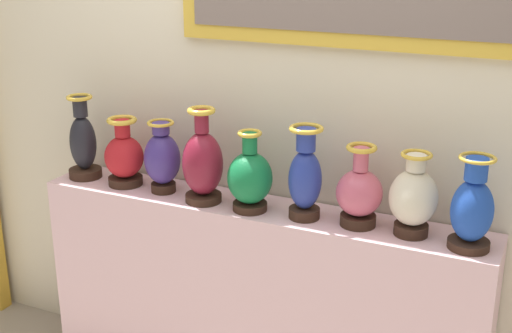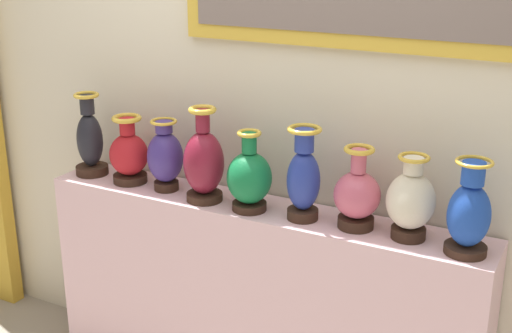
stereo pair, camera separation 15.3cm
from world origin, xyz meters
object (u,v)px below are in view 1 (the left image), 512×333
(vase_rose, at_px, (359,193))
(vase_crimson, at_px, (124,156))
(vase_indigo, at_px, (162,159))
(vase_burgundy, at_px, (203,163))
(vase_onyx, at_px, (83,144))
(vase_cobalt, at_px, (305,177))
(vase_sapphire, at_px, (472,209))
(vase_emerald, at_px, (250,178))
(vase_ivory, at_px, (413,198))

(vase_rose, bearing_deg, vase_crimson, -179.85)
(vase_indigo, relative_size, vase_burgundy, 0.78)
(vase_crimson, bearing_deg, vase_rose, 0.15)
(vase_onyx, relative_size, vase_cobalt, 1.02)
(vase_indigo, height_order, vase_cobalt, vase_cobalt)
(vase_indigo, xyz_separation_m, vase_sapphire, (1.34, -0.02, -0.00))
(vase_crimson, relative_size, vase_rose, 0.96)
(vase_burgundy, xyz_separation_m, vase_sapphire, (1.12, 0.00, -0.02))
(vase_cobalt, relative_size, vase_rose, 1.16)
(vase_emerald, relative_size, vase_sapphire, 0.96)
(vase_indigo, relative_size, vase_cobalt, 0.84)
(vase_ivory, bearing_deg, vase_emerald, -176.83)
(vase_indigo, distance_m, vase_sapphire, 1.34)
(vase_sapphire, bearing_deg, vase_emerald, -179.54)
(vase_onyx, height_order, vase_rose, vase_onyx)
(vase_crimson, xyz_separation_m, vase_sapphire, (1.55, -0.03, 0.02))
(vase_onyx, relative_size, vase_burgundy, 0.95)
(vase_cobalt, bearing_deg, vase_rose, 5.13)
(vase_crimson, height_order, vase_burgundy, vase_burgundy)
(vase_rose, bearing_deg, vase_cobalt, -174.87)
(vase_ivory, bearing_deg, vase_rose, 179.67)
(vase_onyx, xyz_separation_m, vase_ivory, (1.56, -0.00, -0.01))
(vase_sapphire, bearing_deg, vase_rose, 175.87)
(vase_emerald, relative_size, vase_rose, 1.03)
(vase_burgundy, distance_m, vase_rose, 0.69)
(vase_ivory, bearing_deg, vase_crimson, -179.92)
(vase_onyx, height_order, vase_crimson, vase_onyx)
(vase_indigo, relative_size, vase_ivory, 0.98)
(vase_rose, relative_size, vase_ivory, 1.00)
(vase_onyx, xyz_separation_m, vase_rose, (1.35, -0.00, -0.03))
(vase_crimson, bearing_deg, vase_sapphire, -1.05)
(vase_onyx, height_order, vase_burgundy, vase_burgundy)
(vase_onyx, distance_m, vase_indigo, 0.44)
(vase_emerald, height_order, vase_rose, vase_emerald)
(vase_crimson, height_order, vase_cobalt, vase_cobalt)
(vase_rose, xyz_separation_m, vase_sapphire, (0.43, -0.03, 0.02))
(vase_crimson, bearing_deg, vase_burgundy, -4.21)
(vase_onyx, distance_m, vase_burgundy, 0.66)
(vase_rose, bearing_deg, vase_indigo, -179.58)
(vase_crimson, bearing_deg, vase_emerald, -3.10)
(vase_burgundy, bearing_deg, vase_indigo, 172.81)
(vase_emerald, height_order, vase_sapphire, vase_sapphire)
(vase_burgundy, distance_m, vase_emerald, 0.23)
(vase_crimson, bearing_deg, vase_indigo, -1.01)
(vase_ivory, bearing_deg, vase_indigo, -179.72)
(vase_rose, xyz_separation_m, vase_ivory, (0.21, -0.00, 0.01))
(vase_crimson, height_order, vase_rose, vase_rose)
(vase_emerald, distance_m, vase_ivory, 0.67)
(vase_indigo, relative_size, vase_rose, 0.98)
(vase_burgundy, height_order, vase_sapphire, vase_burgundy)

